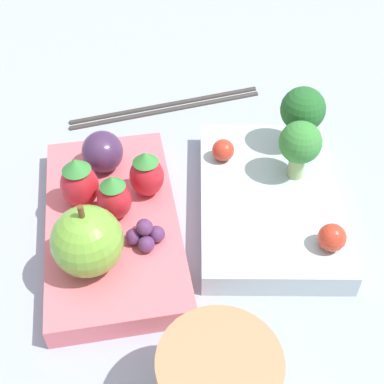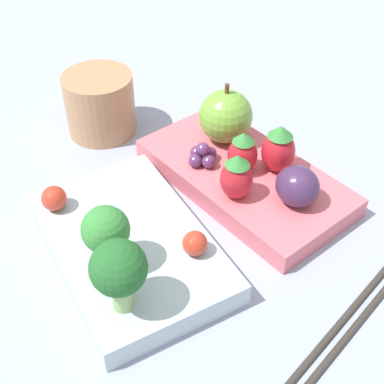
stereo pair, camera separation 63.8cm
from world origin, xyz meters
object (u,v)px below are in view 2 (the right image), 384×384
object	(u,v)px
bento_box_fruit	(247,179)
plum	(297,186)
apple	(226,116)
strawberry_0	(237,177)
cherry_tomato_0	(195,243)
bento_box_savoury	(129,245)
strawberry_2	(241,151)
strawberry_1	(279,149)
broccoli_floret_1	(106,232)
drinking_cup	(100,104)
grape_cluster	(203,156)
chopsticks_pair	(334,340)
cherry_tomato_1	(54,198)
broccoli_floret_0	(119,270)

from	to	relation	value
bento_box_fruit	plum	distance (m)	0.06
apple	strawberry_0	distance (m)	0.09
cherry_tomato_0	apple	size ratio (longest dim) A/B	0.32
bento_box_savoury	strawberry_2	distance (m)	0.14
strawberry_2	strawberry_1	bearing A→B (deg)	-128.00
broccoli_floret_1	drinking_cup	xyz separation A→B (m)	(0.19, -0.10, -0.02)
bento_box_fruit	grape_cluster	world-z (taller)	grape_cluster
strawberry_2	drinking_cup	bearing A→B (deg)	18.40
strawberry_1	strawberry_2	world-z (taller)	strawberry_1
bento_box_savoury	strawberry_1	size ratio (longest dim) A/B	4.19
apple	drinking_cup	bearing A→B (deg)	32.81
grape_cluster	strawberry_0	bearing A→B (deg)	172.83
strawberry_2	bento_box_fruit	bearing A→B (deg)	-149.98
cherry_tomato_0	drinking_cup	size ratio (longest dim) A/B	0.28
cherry_tomato_0	strawberry_0	xyz separation A→B (m)	(0.03, -0.07, 0.01)
plum	strawberry_2	bearing A→B (deg)	6.72
broccoli_floret_1	chopsticks_pair	distance (m)	0.18
strawberry_2	cherry_tomato_1	bearing A→B (deg)	70.36
bento_box_fruit	chopsticks_pair	bearing A→B (deg)	157.62
strawberry_0	strawberry_1	size ratio (longest dim) A/B	0.92
broccoli_floret_1	cherry_tomato_1	bearing A→B (deg)	2.28
bento_box_savoury	cherry_tomato_1	size ratio (longest dim) A/B	9.20
broccoli_floret_1	apple	xyz separation A→B (m)	(0.07, -0.18, -0.01)
cherry_tomato_0	grape_cluster	xyz separation A→B (m)	(0.09, -0.08, -0.00)
cherry_tomato_0	broccoli_floret_0	bearing A→B (deg)	96.48
apple	chopsticks_pair	world-z (taller)	apple
broccoli_floret_1	strawberry_1	xyz separation A→B (m)	(0.00, -0.19, -0.01)
bento_box_fruit	strawberry_1	xyz separation A→B (m)	(-0.01, -0.02, 0.03)
broccoli_floret_0	strawberry_0	xyz separation A→B (m)	(0.04, -0.14, -0.02)
chopsticks_pair	grape_cluster	bearing A→B (deg)	-11.97
strawberry_0	cherry_tomato_0	bearing A→B (deg)	113.80
broccoli_floret_0	strawberry_1	world-z (taller)	broccoli_floret_0
strawberry_0	grape_cluster	size ratio (longest dim) A/B	1.43
bento_box_savoury	apple	distance (m)	0.17
cherry_tomato_1	strawberry_1	bearing A→B (deg)	-112.69
bento_box_savoury	apple	xyz separation A→B (m)	(0.05, -0.15, 0.04)
cherry_tomato_1	drinking_cup	size ratio (longest dim) A/B	0.30
apple	grape_cluster	world-z (taller)	apple
cherry_tomato_1	strawberry_0	bearing A→B (deg)	-121.94
apple	strawberry_1	xyz separation A→B (m)	(-0.07, -0.01, -0.00)
cherry_tomato_0	chopsticks_pair	world-z (taller)	cherry_tomato_0
bento_box_savoury	strawberry_1	distance (m)	0.16
cherry_tomato_0	drinking_cup	bearing A→B (deg)	-11.92
broccoli_floret_1	plum	bearing A→B (deg)	-103.02
bento_box_savoury	strawberry_0	bearing A→B (deg)	-98.79
bento_box_fruit	grape_cluster	bearing A→B (deg)	35.20
broccoli_floret_0	cherry_tomato_0	world-z (taller)	broccoli_floret_0
strawberry_2	grape_cluster	distance (m)	0.04
apple	chopsticks_pair	bearing A→B (deg)	158.72
strawberry_0	drinking_cup	xyz separation A→B (m)	(0.19, 0.03, -0.01)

